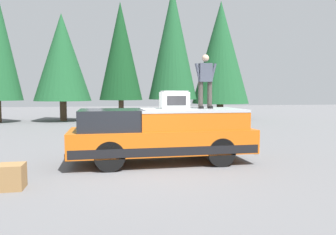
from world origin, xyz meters
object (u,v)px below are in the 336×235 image
(wooden_crate, at_px, (11,177))
(compressor_unit, at_px, (174,100))
(pickup_truck, at_px, (162,134))
(parked_car_white, at_px, (127,120))
(parked_car_maroon, at_px, (207,118))
(person_on_truck_bed, at_px, (205,80))

(wooden_crate, bearing_deg, compressor_unit, -62.72)
(pickup_truck, xyz_separation_m, parked_car_white, (9.09, 0.43, -0.29))
(pickup_truck, height_order, parked_car_maroon, pickup_truck)
(parked_car_maroon, height_order, parked_car_white, same)
(person_on_truck_bed, distance_m, parked_car_maroon, 10.47)
(pickup_truck, relative_size, parked_car_white, 1.35)
(parked_car_maroon, distance_m, parked_car_white, 5.16)
(pickup_truck, relative_size, compressor_unit, 6.60)
(parked_car_maroon, bearing_deg, pickup_truck, 154.66)
(pickup_truck, height_order, person_on_truck_bed, person_on_truck_bed)
(person_on_truck_bed, bearing_deg, wooden_crate, 113.03)
(person_on_truck_bed, bearing_deg, compressor_unit, 92.88)
(person_on_truck_bed, distance_m, parked_car_white, 9.37)
(compressor_unit, distance_m, person_on_truck_bed, 1.19)
(compressor_unit, distance_m, wooden_crate, 4.99)
(person_on_truck_bed, distance_m, wooden_crate, 6.09)
(parked_car_white, bearing_deg, wooden_crate, 163.31)
(pickup_truck, distance_m, parked_car_maroon, 10.92)
(pickup_truck, bearing_deg, wooden_crate, 118.96)
(pickup_truck, distance_m, compressor_unit, 1.13)
(compressor_unit, xyz_separation_m, wooden_crate, (-2.16, 4.19, -1.65))
(person_on_truck_bed, xyz_separation_m, wooden_crate, (-2.21, 5.20, -2.27))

